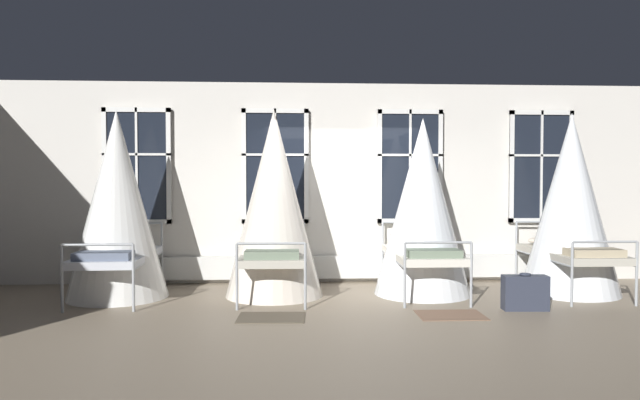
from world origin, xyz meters
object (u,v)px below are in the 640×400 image
cot_second (274,205)px  cot_fourth (571,205)px  cot_third (422,208)px  suitcase_dark (525,293)px  cot_first (117,206)px

cot_second → cot_fourth: 4.31m
cot_third → cot_fourth: (2.18, -0.05, 0.04)m
cot_fourth → suitcase_dark: size_ratio=4.60×
cot_second → suitcase_dark: 3.55m
suitcase_dark → cot_fourth: bearing=46.9°
cot_second → cot_first: bearing=91.4°
cot_first → cot_third: cot_first is taller
cot_first → cot_second: (2.19, 0.01, 0.01)m
cot_first → cot_fourth: size_ratio=1.00×
cot_second → cot_third: size_ratio=1.04×
cot_second → cot_fourth: (4.31, -0.05, -0.02)m
cot_first → suitcase_dark: 5.60m
cot_first → cot_third: 4.33m
cot_first → cot_fourth: bearing=-91.7°
cot_second → cot_fourth: cot_second is taller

